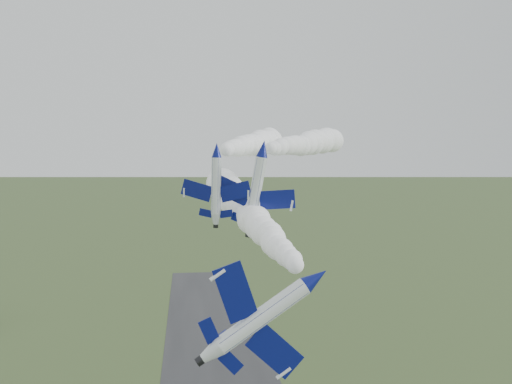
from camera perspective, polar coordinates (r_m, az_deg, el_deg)
jet_lead at (r=51.91m, az=6.08°, el=-8.55°), size 6.63×14.09×9.82m
smoke_trail_jet_lead at (r=83.04m, az=-0.87°, el=-2.08°), size 11.63×59.54×5.96m
jet_pair_left at (r=79.18m, az=-3.97°, el=4.22°), size 10.03×11.60×2.93m
smoke_trail_jet_pair_left at (r=107.71m, az=-0.30°, el=4.82°), size 21.57×52.07×5.37m
jet_pair_right at (r=78.02m, az=0.70°, el=4.39°), size 11.34×13.29×3.73m
smoke_trail_jet_pair_right at (r=114.93m, az=5.31°, el=4.88°), size 28.58×67.10×5.91m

